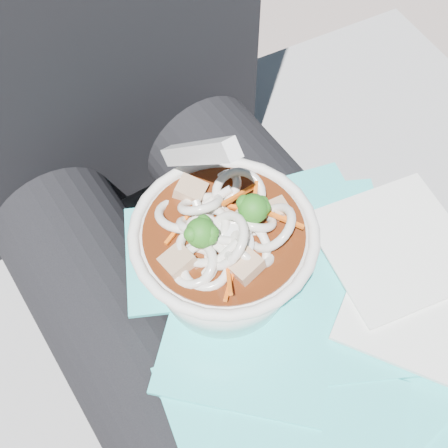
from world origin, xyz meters
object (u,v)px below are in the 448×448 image
plastic_bag (296,336)px  udon_bowl (223,251)px  lap (245,339)px  person_body (193,256)px  stone_ledge (182,341)px

plastic_bag → udon_bowl: udon_bowl is taller
lap → person_body: bearing=90.0°
stone_ledge → lap: size_ratio=2.08×
lap → person_body: (-0.00, 0.09, 0.02)m
plastic_bag → person_body: bearing=96.7°
lap → plastic_bag: bearing=-70.8°
plastic_bag → udon_bowl: size_ratio=1.93×
lap → person_body: size_ratio=0.48×
stone_ledge → lap: bearing=-90.0°
plastic_bag → stone_ledge: bearing=94.7°
lap → plastic_bag: 0.09m
person_body → udon_bowl: size_ratio=5.39×
person_body → udon_bowl: person_body is taller
udon_bowl → person_body: bearing=82.5°
lap → plastic_bag: (0.02, -0.05, 0.08)m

